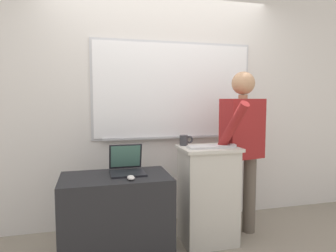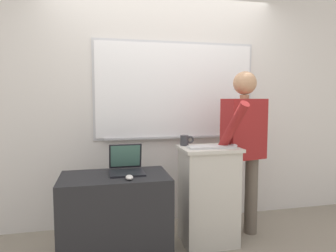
{
  "view_description": "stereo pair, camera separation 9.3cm",
  "coord_description": "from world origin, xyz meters",
  "views": [
    {
      "loc": [
        -0.77,
        -2.11,
        1.39
      ],
      "look_at": [
        -0.08,
        0.51,
        1.14
      ],
      "focal_mm": 32.0,
      "sensor_mm": 36.0,
      "label": 1
    },
    {
      "loc": [
        -0.68,
        -2.14,
        1.39
      ],
      "look_at": [
        -0.08,
        0.51,
        1.14
      ],
      "focal_mm": 32.0,
      "sensor_mm": 36.0,
      "label": 2
    }
  ],
  "objects": [
    {
      "name": "coffee_mug",
      "position": [
        0.12,
        0.64,
        0.98
      ],
      "size": [
        0.14,
        0.08,
        0.1
      ],
      "color": "#333338",
      "rests_on": "lectern_podium"
    },
    {
      "name": "wireless_keyboard",
      "position": [
        0.32,
        0.45,
        0.94
      ],
      "size": [
        0.44,
        0.14,
        0.02
      ],
      "color": "silver",
      "rests_on": "lectern_podium"
    },
    {
      "name": "person_presenter",
      "position": [
        0.71,
        0.57,
        0.96
      ],
      "size": [
        0.58,
        0.58,
        1.66
      ],
      "rotation": [
        0.0,
        0.0,
        0.21
      ],
      "color": "brown",
      "rests_on": "ground_plane"
    },
    {
      "name": "computer_mouse_by_keyboard",
      "position": [
        0.54,
        0.44,
        0.95
      ],
      "size": [
        0.06,
        0.1,
        0.03
      ],
      "color": "#BCBCC1",
      "rests_on": "lectern_podium"
    },
    {
      "name": "computer_mouse_by_laptop",
      "position": [
        -0.47,
        0.19,
        0.77
      ],
      "size": [
        0.06,
        0.1,
        0.03
      ],
      "color": "silver",
      "rests_on": "side_desk"
    },
    {
      "name": "back_wall",
      "position": [
        0.01,
        1.17,
        1.34
      ],
      "size": [
        6.4,
        0.17,
        2.68
      ],
      "color": "silver",
      "rests_on": "ground_plane"
    },
    {
      "name": "side_desk",
      "position": [
        -0.57,
        0.34,
        0.38
      ],
      "size": [
        0.9,
        0.53,
        0.75
      ],
      "color": "black",
      "rests_on": "ground_plane"
    },
    {
      "name": "laptop",
      "position": [
        -0.47,
        0.44,
        0.82
      ],
      "size": [
        0.29,
        0.31,
        0.24
      ],
      "color": "black",
      "rests_on": "side_desk"
    },
    {
      "name": "lectern_podium",
      "position": [
        0.31,
        0.5,
        0.47
      ],
      "size": [
        0.54,
        0.43,
        0.93
      ],
      "color": "#BCB7AD",
      "rests_on": "ground_plane"
    }
  ]
}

